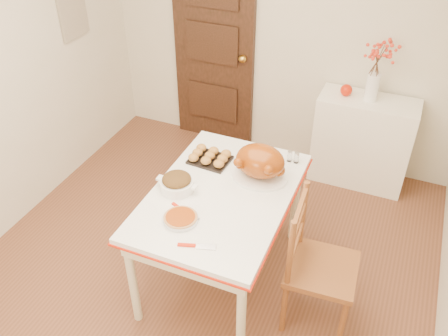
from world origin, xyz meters
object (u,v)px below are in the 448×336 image
at_px(kitchen_table, 221,236).
at_px(chair_oak, 323,266).
at_px(sideboard, 362,141).
at_px(turkey_platter, 260,163).
at_px(pumpkin_pie, 180,218).

distance_m(kitchen_table, chair_oak, 0.78).
distance_m(sideboard, turkey_platter, 1.57).
relative_size(chair_oak, turkey_platter, 2.50).
height_order(sideboard, turkey_platter, turkey_platter).
bearing_deg(sideboard, chair_oak, -88.97).
height_order(chair_oak, pumpkin_pie, chair_oak).
bearing_deg(chair_oak, sideboard, -2.83).
relative_size(turkey_platter, pumpkin_pie, 1.82).
distance_m(chair_oak, turkey_platter, 0.82).
xyz_separation_m(sideboard, chair_oak, (0.03, -1.74, 0.08)).
bearing_deg(turkey_platter, pumpkin_pie, -95.74).
distance_m(chair_oak, pumpkin_pie, 1.00).
bearing_deg(kitchen_table, pumpkin_pie, -110.29).
relative_size(kitchen_table, pumpkin_pie, 6.08).
xyz_separation_m(sideboard, kitchen_table, (-0.74, -1.64, -0.03)).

